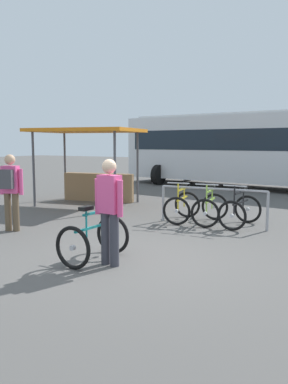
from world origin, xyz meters
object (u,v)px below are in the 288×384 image
Objects in this scene: pedestrian_with_backpack at (10,188)px; racked_bike_black at (240,211)px; racked_bike_lime at (210,208)px; market_stall at (92,158)px; featured_bicycle at (99,230)px; racked_bike_yellow at (182,206)px; bus_distant at (239,146)px; person_with_featured_bike at (110,207)px.

racked_bike_black is at bearing 34.33° from pedestrian_with_backpack.
pedestrian_with_backpack is (-3.44, -2.81, 0.57)m from racked_bike_lime.
market_stall reaches higher than pedestrian_with_backpack.
market_stall is at bearing 127.23° from featured_bicycle.
racked_bike_yellow is 8.24m from bus_distant.
featured_bicycle reaches higher than racked_bike_lime.
bus_distant is (-1.08, 11.65, 1.25)m from featured_bicycle.
racked_bike_lime is 4.70m from market_stall.
person_with_featured_bike is 11.95m from bus_distant.
pedestrian_with_backpack is (-2.74, -2.78, 0.57)m from racked_bike_yellow.
racked_bike_lime is 0.72× the size of pedestrian_with_backpack.
racked_bike_black is 3.86m from featured_bicycle.
racked_bike_black is 0.33× the size of market_stall.
pedestrian_with_backpack is (-3.19, 0.99, 0.03)m from person_with_featured_bike.
pedestrian_with_backpack is (-4.14, -2.83, 0.57)m from racked_bike_black.
racked_bike_lime is at bearing -178.18° from racked_bike_black.
racked_bike_black is (0.70, 0.02, 0.00)m from racked_bike_lime.
racked_bike_lime is 0.72× the size of person_with_featured_bike.
featured_bicycle is at bearing -52.77° from market_stall.
featured_bicycle is at bearing -84.71° from bus_distant.
racked_bike_lime is 4.48m from pedestrian_with_backpack.
featured_bicycle is (-0.59, -3.61, 0.12)m from racked_bike_lime.
person_with_featured_bike is at bearing -93.75° from racked_bike_lime.
racked_bike_yellow is 0.73× the size of person_with_featured_bike.
racked_bike_lime is at bearing 39.19° from pedestrian_with_backpack.
racked_bike_yellow is at bearing 45.43° from pedestrian_with_backpack.
person_with_featured_bike reaches higher than racked_bike_yellow.
racked_bike_yellow is at bearing 91.72° from featured_bicycle.
market_stall is (-3.68, 1.40, 1.03)m from racked_bike_yellow.
bus_distant is at bearing 67.90° from market_stall.
featured_bicycle is at bearing -99.31° from racked_bike_lime.
racked_bike_black is 5.05m from pedestrian_with_backpack.
person_with_featured_bike is at bearing -28.76° from featured_bicycle.
racked_bike_lime is 3.66m from featured_bicycle.
racked_bike_yellow is 3.95m from pedestrian_with_backpack.
featured_bicycle is 0.35× the size of market_stall.
person_with_featured_bike is (0.45, -3.78, 0.54)m from racked_bike_yellow.
market_stall is at bearing 165.10° from racked_bike_black.
bus_distant is 7.20m from market_stall.
pedestrian_with_backpack is 4.31m from market_stall.
person_with_featured_bike reaches higher than racked_bike_black.
racked_bike_yellow is 4.07m from market_stall.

